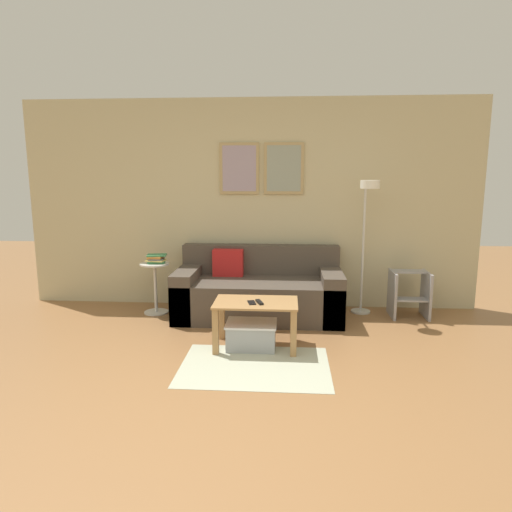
{
  "coord_description": "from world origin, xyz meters",
  "views": [
    {
      "loc": [
        0.48,
        -2.79,
        1.65
      ],
      "look_at": [
        0.17,
        1.65,
        0.85
      ],
      "focal_mm": 32.0,
      "sensor_mm": 36.0,
      "label": 1
    }
  ],
  "objects_px": {
    "couch": "(259,292)",
    "step_stool": "(409,293)",
    "side_table": "(155,283)",
    "coffee_table": "(256,312)",
    "floor_lamp": "(367,220)",
    "book_stack": "(156,259)",
    "storage_bin": "(251,335)",
    "cell_phone": "(252,303)",
    "remote_control": "(259,302)"
  },
  "relations": [
    {
      "from": "floor_lamp",
      "to": "remote_control",
      "type": "relative_size",
      "value": 10.56
    },
    {
      "from": "book_stack",
      "to": "remote_control",
      "type": "bearing_deg",
      "value": -39.73
    },
    {
      "from": "side_table",
      "to": "step_stool",
      "type": "height_order",
      "value": "side_table"
    },
    {
      "from": "couch",
      "to": "storage_bin",
      "type": "bearing_deg",
      "value": -90.18
    },
    {
      "from": "storage_bin",
      "to": "floor_lamp",
      "type": "bearing_deg",
      "value": 40.74
    },
    {
      "from": "floor_lamp",
      "to": "cell_phone",
      "type": "relative_size",
      "value": 11.31
    },
    {
      "from": "book_stack",
      "to": "coffee_table",
      "type": "bearing_deg",
      "value": -39.25
    },
    {
      "from": "couch",
      "to": "coffee_table",
      "type": "relative_size",
      "value": 2.4
    },
    {
      "from": "remote_control",
      "to": "storage_bin",
      "type": "bearing_deg",
      "value": 140.73
    },
    {
      "from": "storage_bin",
      "to": "cell_phone",
      "type": "distance_m",
      "value": 0.33
    },
    {
      "from": "cell_phone",
      "to": "step_stool",
      "type": "distance_m",
      "value": 2.09
    },
    {
      "from": "couch",
      "to": "coffee_table",
      "type": "height_order",
      "value": "couch"
    },
    {
      "from": "storage_bin",
      "to": "floor_lamp",
      "type": "distance_m",
      "value": 1.91
    },
    {
      "from": "step_stool",
      "to": "side_table",
      "type": "bearing_deg",
      "value": -178.73
    },
    {
      "from": "remote_control",
      "to": "step_stool",
      "type": "xyz_separation_m",
      "value": [
        1.68,
        1.13,
        -0.18
      ]
    },
    {
      "from": "cell_phone",
      "to": "step_stool",
      "type": "height_order",
      "value": "step_stool"
    },
    {
      "from": "coffee_table",
      "to": "cell_phone",
      "type": "distance_m",
      "value": 0.13
    },
    {
      "from": "couch",
      "to": "step_stool",
      "type": "distance_m",
      "value": 1.76
    },
    {
      "from": "floor_lamp",
      "to": "step_stool",
      "type": "relative_size",
      "value": 2.95
    },
    {
      "from": "storage_bin",
      "to": "book_stack",
      "type": "distance_m",
      "value": 1.69
    },
    {
      "from": "book_stack",
      "to": "step_stool",
      "type": "relative_size",
      "value": 0.45
    },
    {
      "from": "book_stack",
      "to": "cell_phone",
      "type": "bearing_deg",
      "value": -41.47
    },
    {
      "from": "side_table",
      "to": "remote_control",
      "type": "relative_size",
      "value": 4.05
    },
    {
      "from": "floor_lamp",
      "to": "book_stack",
      "type": "relative_size",
      "value": 6.51
    },
    {
      "from": "side_table",
      "to": "remote_control",
      "type": "distance_m",
      "value": 1.69
    },
    {
      "from": "cell_phone",
      "to": "step_stool",
      "type": "relative_size",
      "value": 0.26
    },
    {
      "from": "couch",
      "to": "step_stool",
      "type": "relative_size",
      "value": 3.54
    },
    {
      "from": "couch",
      "to": "coffee_table",
      "type": "xyz_separation_m",
      "value": [
        0.04,
        -1.0,
        0.06
      ]
    },
    {
      "from": "side_table",
      "to": "step_stool",
      "type": "bearing_deg",
      "value": 1.27
    },
    {
      "from": "coffee_table",
      "to": "floor_lamp",
      "type": "height_order",
      "value": "floor_lamp"
    },
    {
      "from": "couch",
      "to": "cell_phone",
      "type": "bearing_deg",
      "value": -89.89
    },
    {
      "from": "cell_phone",
      "to": "step_stool",
      "type": "bearing_deg",
      "value": 19.12
    },
    {
      "from": "cell_phone",
      "to": "storage_bin",
      "type": "bearing_deg",
      "value": 85.67
    },
    {
      "from": "remote_control",
      "to": "coffee_table",
      "type": "bearing_deg",
      "value": 107.7
    },
    {
      "from": "coffee_table",
      "to": "remote_control",
      "type": "xyz_separation_m",
      "value": [
        0.04,
        -0.05,
        0.11
      ]
    },
    {
      "from": "couch",
      "to": "remote_control",
      "type": "bearing_deg",
      "value": -85.87
    },
    {
      "from": "storage_bin",
      "to": "remote_control",
      "type": "bearing_deg",
      "value": -19.74
    },
    {
      "from": "storage_bin",
      "to": "floor_lamp",
      "type": "height_order",
      "value": "floor_lamp"
    },
    {
      "from": "couch",
      "to": "coffee_table",
      "type": "bearing_deg",
      "value": -87.77
    },
    {
      "from": "side_table",
      "to": "cell_phone",
      "type": "xyz_separation_m",
      "value": [
        1.24,
        -1.07,
        0.09
      ]
    },
    {
      "from": "couch",
      "to": "floor_lamp",
      "type": "height_order",
      "value": "floor_lamp"
    },
    {
      "from": "floor_lamp",
      "to": "side_table",
      "type": "distance_m",
      "value": 2.58
    },
    {
      "from": "floor_lamp",
      "to": "book_stack",
      "type": "bearing_deg",
      "value": -179.8
    },
    {
      "from": "couch",
      "to": "step_stool",
      "type": "xyz_separation_m",
      "value": [
        1.75,
        0.09,
        0.0
      ]
    },
    {
      "from": "remote_control",
      "to": "cell_phone",
      "type": "distance_m",
      "value": 0.07
    },
    {
      "from": "floor_lamp",
      "to": "storage_bin",
      "type": "bearing_deg",
      "value": -139.26
    },
    {
      "from": "cell_phone",
      "to": "coffee_table",
      "type": "bearing_deg",
      "value": 40.86
    },
    {
      "from": "couch",
      "to": "cell_phone",
      "type": "distance_m",
      "value": 1.06
    },
    {
      "from": "coffee_table",
      "to": "remote_control",
      "type": "bearing_deg",
      "value": -52.78
    },
    {
      "from": "cell_phone",
      "to": "floor_lamp",
      "type": "bearing_deg",
      "value": 27.92
    }
  ]
}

